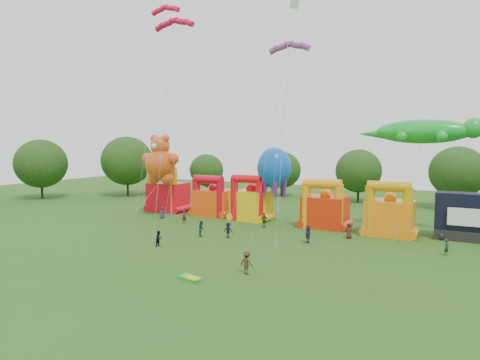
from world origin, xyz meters
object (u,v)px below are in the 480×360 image
at_px(octopus_kite, 275,177).
at_px(bouncy_castle_2, 250,203).
at_px(spectator_4, 264,220).
at_px(bouncy_castle_0, 167,194).
at_px(teddy_bear_kite, 157,170).
at_px(gecko_kite, 415,164).
at_px(stage_trailer, 476,218).
at_px(spectator_0, 162,213).

bearing_deg(octopus_kite, bouncy_castle_2, 179.77).
bearing_deg(octopus_kite, spectator_4, -86.91).
relative_size(bouncy_castle_0, teddy_bear_kite, 0.58).
bearing_deg(octopus_kite, gecko_kite, 0.75).
bearing_deg(bouncy_castle_0, stage_trailer, -1.70).
relative_size(bouncy_castle_2, stage_trailer, 0.77).
bearing_deg(bouncy_castle_0, bouncy_castle_2, -4.50).
bearing_deg(bouncy_castle_2, gecko_kite, 0.58).
distance_m(bouncy_castle_0, teddy_bear_kite, 6.47).
relative_size(teddy_bear_kite, octopus_kite, 1.18).
bearing_deg(octopus_kite, teddy_bear_kite, -168.71).
height_order(bouncy_castle_2, octopus_kite, octopus_kite).
bearing_deg(spectator_0, teddy_bear_kite, 131.60).
relative_size(gecko_kite, spectator_4, 7.48).
relative_size(spectator_0, spectator_4, 0.87).
bearing_deg(bouncy_castle_0, gecko_kite, -1.54).
distance_m(bouncy_castle_2, octopus_kite, 5.20).
bearing_deg(bouncy_castle_0, teddy_bear_kite, -69.85).
bearing_deg(bouncy_castle_2, teddy_bear_kite, -165.66).
bearing_deg(spectator_0, octopus_kite, 1.62).
bearing_deg(octopus_kite, stage_trailer, -0.15).
relative_size(stage_trailer, teddy_bear_kite, 0.69).
xyz_separation_m(bouncy_castle_0, stage_trailer, (42.62, -1.27, -0.12)).
bearing_deg(teddy_bear_kite, gecko_kite, 6.03).
bearing_deg(gecko_kite, bouncy_castle_2, -179.42).
bearing_deg(stage_trailer, gecko_kite, 177.42).
distance_m(bouncy_castle_0, spectator_0, 6.91).
relative_size(bouncy_castle_2, spectator_4, 3.41).
xyz_separation_m(gecko_kite, spectator_4, (-17.16, -4.26, -7.37)).
xyz_separation_m(teddy_bear_kite, octopus_kite, (17.08, 3.41, -0.75)).
bearing_deg(spectator_4, octopus_kite, -129.70).
xyz_separation_m(octopus_kite, spectator_0, (-15.39, -4.54, -5.30)).
height_order(stage_trailer, spectator_4, stage_trailer).
distance_m(stage_trailer, gecko_kite, 8.67).
height_order(teddy_bear_kite, spectator_0, teddy_bear_kite).
xyz_separation_m(bouncy_castle_0, teddy_bear_kite, (1.69, -4.61, 4.21)).
bearing_deg(teddy_bear_kite, bouncy_castle_2, 14.34).
height_order(bouncy_castle_2, teddy_bear_kite, teddy_bear_kite).
bearing_deg(stage_trailer, octopus_kite, 179.85).
distance_m(bouncy_castle_2, stage_trailer, 27.52).
height_order(octopus_kite, spectator_0, octopus_kite).
relative_size(octopus_kite, spectator_4, 5.45).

